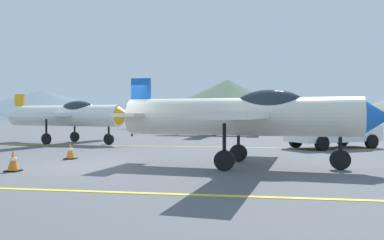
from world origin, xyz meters
TOP-DOWN VIEW (x-y plane):
  - ground_plane at (0.00, 0.00)m, footprint 400.00×400.00m
  - apron_line_near at (0.00, -4.00)m, footprint 80.00×0.16m
  - apron_line_far at (0.00, 7.49)m, footprint 80.00×0.16m
  - airplane_near at (4.54, 0.49)m, footprint 7.92×9.09m
  - airplane_mid at (-5.29, 8.78)m, footprint 7.95×9.04m
  - airplane_far at (1.21, 18.67)m, footprint 7.85×9.05m
  - airplane_back at (-5.42, 29.44)m, footprint 7.94×9.07m
  - car_sedan at (8.26, 7.85)m, footprint 4.60×3.82m
  - traffic_cone_front at (-1.78, -1.61)m, footprint 0.36×0.36m
  - traffic_cone_side at (-1.65, 1.52)m, footprint 0.36×0.36m
  - hill_left at (-69.99, 120.01)m, footprint 70.66×70.66m
  - hill_centerleft at (-6.14, 132.79)m, footprint 61.16×61.16m

SIDE VIEW (x-z plane):
  - ground_plane at x=0.00m, z-range 0.00..0.00m
  - apron_line_near at x=0.00m, z-range 0.00..0.01m
  - apron_line_far at x=0.00m, z-range 0.00..0.01m
  - traffic_cone_front at x=-1.78m, z-range -0.01..0.58m
  - traffic_cone_side at x=-1.65m, z-range -0.01..0.58m
  - car_sedan at x=8.26m, z-range 0.03..1.65m
  - airplane_near at x=4.54m, z-range 0.17..2.89m
  - airplane_mid at x=-5.29m, z-range 0.17..2.89m
  - airplane_far at x=1.21m, z-range 0.17..2.89m
  - airplane_back at x=-5.42m, z-range 0.17..2.89m
  - hill_left at x=-69.99m, z-range 0.00..9.95m
  - hill_centerleft at x=-6.14m, z-range 0.00..13.98m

